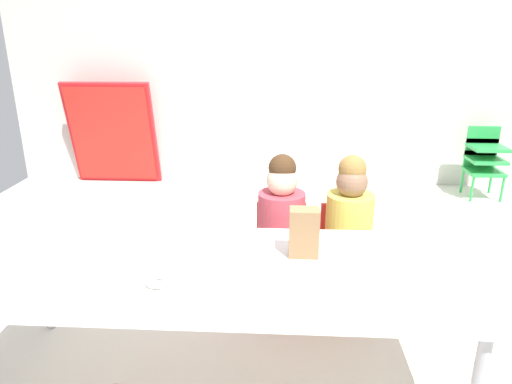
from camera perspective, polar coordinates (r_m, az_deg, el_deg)
name	(u,v)px	position (r m, az deg, el deg)	size (l,w,h in m)	color
ground_plane	(263,307)	(2.83, 0.84, -14.05)	(5.48, 4.93, 0.02)	silver
back_wall	(274,65)	(4.84, 2.26, 15.44)	(5.48, 0.10, 2.46)	beige
craft_table	(219,274)	(2.02, -4.64, -10.12)	(2.14, 0.82, 0.60)	white
seated_child_near_camera	(281,219)	(2.58, 3.15, -3.34)	(0.32, 0.31, 0.92)	red
seated_child_middle_seat	(349,220)	(2.61, 11.40, -3.45)	(0.32, 0.31, 0.92)	red
kid_chair_green_stack	(484,157)	(5.00, 26.37, 3.88)	(0.32, 0.30, 0.68)	green
folded_activity_table	(112,134)	(5.05, -17.31, 6.82)	(0.90, 0.29, 1.09)	red
paper_bag_brown	(304,232)	(2.05, 5.95, -5.00)	(0.13, 0.09, 0.22)	#9E754C
paper_plate_near_edge	(159,284)	(1.89, -11.84, -11.12)	(0.18, 0.18, 0.01)	white
donut_powdered_on_plate	(159,280)	(1.88, -11.88, -10.57)	(0.11, 0.11, 0.03)	white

